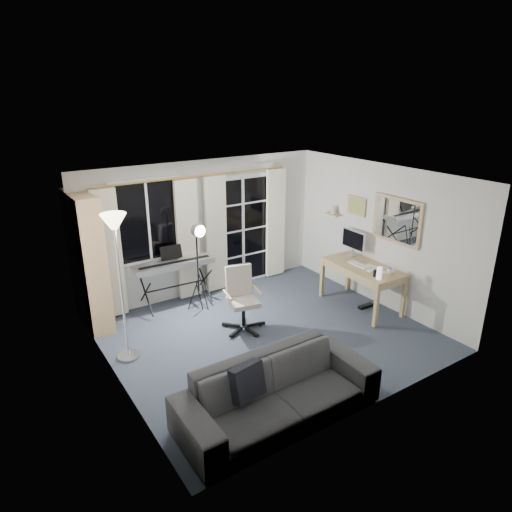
{
  "coord_description": "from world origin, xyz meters",
  "views": [
    {
      "loc": [
        -3.49,
        -4.97,
        3.53
      ],
      "look_at": [
        -0.0,
        0.35,
        1.18
      ],
      "focal_mm": 32.0,
      "sensor_mm": 36.0,
      "label": 1
    }
  ],
  "objects_px": {
    "desk": "(363,271)",
    "monitor": "(353,241)",
    "bookshelf": "(86,265)",
    "studio_light": "(198,241)",
    "keyboard_piano": "(174,265)",
    "office_chair": "(241,292)",
    "sofa": "(278,383)",
    "torchiere_lamp": "(116,244)",
    "mug": "(391,270)"
  },
  "relations": [
    {
      "from": "bookshelf",
      "to": "torchiere_lamp",
      "type": "distance_m",
      "value": 1.4
    },
    {
      "from": "studio_light",
      "to": "mug",
      "type": "relative_size",
      "value": 12.63
    },
    {
      "from": "bookshelf",
      "to": "mug",
      "type": "relative_size",
      "value": 17.29
    },
    {
      "from": "keyboard_piano",
      "to": "sofa",
      "type": "bearing_deg",
      "value": -91.11
    },
    {
      "from": "sofa",
      "to": "bookshelf",
      "type": "bearing_deg",
      "value": 109.36
    },
    {
      "from": "studio_light",
      "to": "sofa",
      "type": "xyz_separation_m",
      "value": [
        -0.48,
        -2.86,
        -0.78
      ]
    },
    {
      "from": "studio_light",
      "to": "desk",
      "type": "height_order",
      "value": "studio_light"
    },
    {
      "from": "studio_light",
      "to": "monitor",
      "type": "bearing_deg",
      "value": -29.67
    },
    {
      "from": "torchiere_lamp",
      "to": "keyboard_piano",
      "type": "distance_m",
      "value": 1.88
    },
    {
      "from": "torchiere_lamp",
      "to": "monitor",
      "type": "distance_m",
      "value": 4.11
    },
    {
      "from": "desk",
      "to": "mug",
      "type": "relative_size",
      "value": 11.56
    },
    {
      "from": "studio_light",
      "to": "mug",
      "type": "bearing_deg",
      "value": -47.24
    },
    {
      "from": "monitor",
      "to": "keyboard_piano",
      "type": "bearing_deg",
      "value": 157.43
    },
    {
      "from": "keyboard_piano",
      "to": "desk",
      "type": "height_order",
      "value": "keyboard_piano"
    },
    {
      "from": "mug",
      "to": "studio_light",
      "type": "bearing_deg",
      "value": 143.06
    },
    {
      "from": "torchiere_lamp",
      "to": "desk",
      "type": "height_order",
      "value": "torchiere_lamp"
    },
    {
      "from": "torchiere_lamp",
      "to": "keyboard_piano",
      "type": "height_order",
      "value": "torchiere_lamp"
    },
    {
      "from": "torchiere_lamp",
      "to": "office_chair",
      "type": "distance_m",
      "value": 2.09
    },
    {
      "from": "torchiere_lamp",
      "to": "studio_light",
      "type": "height_order",
      "value": "torchiere_lamp"
    },
    {
      "from": "office_chair",
      "to": "desk",
      "type": "distance_m",
      "value": 2.14
    },
    {
      "from": "monitor",
      "to": "desk",
      "type": "bearing_deg",
      "value": -111.78
    },
    {
      "from": "monitor",
      "to": "sofa",
      "type": "distance_m",
      "value": 3.66
    },
    {
      "from": "desk",
      "to": "mug",
      "type": "bearing_deg",
      "value": -76.88
    },
    {
      "from": "bookshelf",
      "to": "sofa",
      "type": "height_order",
      "value": "bookshelf"
    },
    {
      "from": "mug",
      "to": "desk",
      "type": "bearing_deg",
      "value": 101.31
    },
    {
      "from": "sofa",
      "to": "studio_light",
      "type": "bearing_deg",
      "value": 80.72
    },
    {
      "from": "desk",
      "to": "monitor",
      "type": "distance_m",
      "value": 0.62
    },
    {
      "from": "keyboard_piano",
      "to": "monitor",
      "type": "distance_m",
      "value": 3.12
    },
    {
      "from": "studio_light",
      "to": "sofa",
      "type": "distance_m",
      "value": 3.0
    },
    {
      "from": "studio_light",
      "to": "office_chair",
      "type": "relative_size",
      "value": 1.56
    },
    {
      "from": "studio_light",
      "to": "mug",
      "type": "distance_m",
      "value": 3.11
    },
    {
      "from": "keyboard_piano",
      "to": "office_chair",
      "type": "bearing_deg",
      "value": -62.68
    },
    {
      "from": "bookshelf",
      "to": "studio_light",
      "type": "relative_size",
      "value": 1.37
    },
    {
      "from": "keyboard_piano",
      "to": "desk",
      "type": "bearing_deg",
      "value": -30.89
    },
    {
      "from": "bookshelf",
      "to": "mug",
      "type": "xyz_separation_m",
      "value": [
        4.11,
        -2.35,
        -0.2
      ]
    },
    {
      "from": "bookshelf",
      "to": "mug",
      "type": "distance_m",
      "value": 4.74
    },
    {
      "from": "bookshelf",
      "to": "desk",
      "type": "bearing_deg",
      "value": -26.48
    },
    {
      "from": "office_chair",
      "to": "mug",
      "type": "bearing_deg",
      "value": -12.98
    },
    {
      "from": "desk",
      "to": "sofa",
      "type": "bearing_deg",
      "value": -150.11
    },
    {
      "from": "keyboard_piano",
      "to": "monitor",
      "type": "bearing_deg",
      "value": -21.93
    },
    {
      "from": "keyboard_piano",
      "to": "mug",
      "type": "xyz_separation_m",
      "value": [
        2.73,
        -2.23,
        0.05
      ]
    },
    {
      "from": "mug",
      "to": "sofa",
      "type": "relative_size",
      "value": 0.05
    },
    {
      "from": "sofa",
      "to": "desk",
      "type": "bearing_deg",
      "value": 28.26
    },
    {
      "from": "torchiere_lamp",
      "to": "mug",
      "type": "height_order",
      "value": "torchiere_lamp"
    },
    {
      "from": "bookshelf",
      "to": "torchiere_lamp",
      "type": "xyz_separation_m",
      "value": [
        0.15,
        -1.23,
        0.66
      ]
    },
    {
      "from": "bookshelf",
      "to": "torchiere_lamp",
      "type": "relative_size",
      "value": 1.02
    },
    {
      "from": "office_chair",
      "to": "torchiere_lamp",
      "type": "bearing_deg",
      "value": -170.95
    },
    {
      "from": "studio_light",
      "to": "desk",
      "type": "relative_size",
      "value": 1.09
    },
    {
      "from": "office_chair",
      "to": "mug",
      "type": "relative_size",
      "value": 8.1
    },
    {
      "from": "office_chair",
      "to": "sofa",
      "type": "xyz_separation_m",
      "value": [
        -0.76,
        -2.04,
        -0.13
      ]
    }
  ]
}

